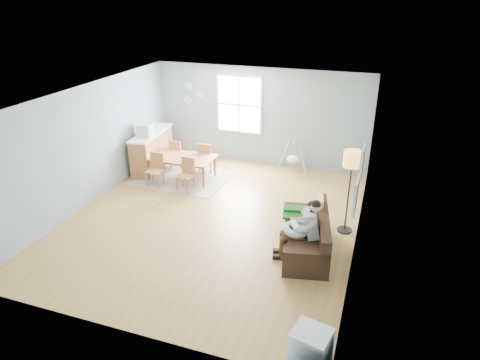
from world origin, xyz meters
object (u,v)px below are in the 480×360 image
at_px(storage_cube, 310,347).
at_px(chair_nw, 177,153).
at_px(counter, 152,150).
at_px(baby_swing, 293,159).
at_px(father, 303,227).
at_px(chair_se, 186,173).
at_px(sofa, 308,238).
at_px(floor_lamp, 352,166).
at_px(chair_sw, 156,168).
at_px(chair_ne, 206,156).
at_px(monitor, 145,130).
at_px(dining_table, 182,168).
at_px(toddler, 306,215).

relative_size(storage_cube, chair_nw, 0.69).
height_order(counter, baby_swing, counter).
xyz_separation_m(father, chair_se, (-3.27, 1.96, -0.18)).
xyz_separation_m(sofa, floor_lamp, (0.59, 0.95, 1.18)).
bearing_deg(chair_sw, baby_swing, 31.91).
bearing_deg(chair_ne, counter, -174.46).
bearing_deg(storage_cube, counter, 135.07).
xyz_separation_m(counter, monitor, (0.05, -0.35, 0.67)).
distance_m(dining_table, chair_ne, 0.74).
bearing_deg(sofa, dining_table, 149.00).
distance_m(chair_sw, monitor, 1.16).
relative_size(father, chair_se, 1.44).
height_order(toddler, baby_swing, toddler).
bearing_deg(counter, storage_cube, -44.93).
xyz_separation_m(storage_cube, chair_nw, (-4.71, 5.54, 0.19)).
distance_m(chair_sw, chair_se, 0.85).
height_order(dining_table, chair_ne, chair_ne).
height_order(chair_sw, chair_nw, chair_sw).
xyz_separation_m(sofa, chair_sw, (-4.19, 1.68, 0.21)).
xyz_separation_m(father, baby_swing, (-1.03, 3.90, -0.25)).
relative_size(sofa, toddler, 2.64).
bearing_deg(chair_nw, dining_table, -54.38).
distance_m(chair_sw, counter, 1.21).
xyz_separation_m(father, monitor, (-4.75, 2.63, 0.55)).
xyz_separation_m(chair_sw, chair_ne, (0.86, 1.16, -0.00)).
relative_size(chair_se, chair_nw, 1.00).
distance_m(storage_cube, baby_swing, 6.51).
height_order(dining_table, counter, counter).
distance_m(toddler, floor_lamp, 1.32).
height_order(floor_lamp, chair_ne, floor_lamp).
distance_m(sofa, baby_swing, 3.77).
bearing_deg(monitor, chair_se, -24.53).
relative_size(chair_ne, counter, 0.45).
height_order(storage_cube, baby_swing, baby_swing).
xyz_separation_m(floor_lamp, chair_se, (-3.93, 0.72, -0.99)).
distance_m(father, baby_swing, 4.04).
height_order(toddler, storage_cube, toddler).
height_order(chair_ne, counter, counter).
bearing_deg(floor_lamp, chair_ne, 154.24).
xyz_separation_m(dining_table, counter, (-1.10, 0.43, 0.22)).
xyz_separation_m(dining_table, chair_nw, (-0.42, 0.59, 0.17)).
bearing_deg(dining_table, counter, 158.24).
bearing_deg(baby_swing, floor_lamp, -57.67).
xyz_separation_m(toddler, dining_table, (-3.66, 2.10, -0.35)).
bearing_deg(father, dining_table, 145.40).
bearing_deg(floor_lamp, baby_swing, 122.33).
distance_m(sofa, toddler, 0.42).
bearing_deg(toddler, chair_se, 154.94).
xyz_separation_m(storage_cube, baby_swing, (-1.62, 6.30, 0.12)).
xyz_separation_m(toddler, chair_ne, (-3.22, 2.68, -0.17)).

